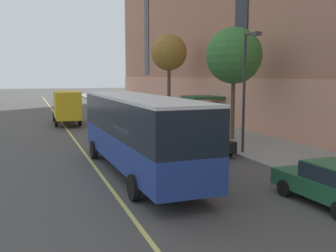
{
  "coord_description": "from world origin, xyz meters",
  "views": [
    {
      "loc": [
        -4.68,
        -15.69,
        4.64
      ],
      "look_at": [
        2.73,
        5.01,
        1.8
      ],
      "focal_mm": 42.0,
      "sensor_mm": 36.0,
      "label": 1
    }
  ],
  "objects_px": {
    "parked_car_champagne_4": "(113,106)",
    "parked_car_green_2": "(331,184)",
    "parked_car_black_5": "(204,140)",
    "parked_car_black_7": "(168,126)",
    "parked_car_darkgray_1": "(123,110)",
    "street_tree_far_uptown": "(234,56)",
    "street_tree_far_downtown": "(169,53)",
    "box_truck": "(66,106)",
    "street_lamp": "(246,80)",
    "city_bus": "(138,130)"
  },
  "relations": [
    {
      "from": "parked_car_darkgray_1",
      "to": "street_tree_far_downtown",
      "type": "relative_size",
      "value": 0.55
    },
    {
      "from": "parked_car_champagne_4",
      "to": "street_tree_far_downtown",
      "type": "distance_m",
      "value": 13.53
    },
    {
      "from": "parked_car_champagne_4",
      "to": "parked_car_black_5",
      "type": "bearing_deg",
      "value": -90.54
    },
    {
      "from": "parked_car_green_2",
      "to": "box_truck",
      "type": "xyz_separation_m",
      "value": [
        -6.71,
        27.09,
        1.01
      ]
    },
    {
      "from": "street_lamp",
      "to": "parked_car_black_5",
      "type": "bearing_deg",
      "value": 142.92
    },
    {
      "from": "parked_car_darkgray_1",
      "to": "parked_car_black_7",
      "type": "distance_m",
      "value": 14.96
    },
    {
      "from": "parked_car_darkgray_1",
      "to": "parked_car_champagne_4",
      "type": "xyz_separation_m",
      "value": [
        0.16,
        6.3,
        -0.0
      ]
    },
    {
      "from": "parked_car_green_2",
      "to": "box_truck",
      "type": "relative_size",
      "value": 0.62
    },
    {
      "from": "street_tree_far_downtown",
      "to": "city_bus",
      "type": "bearing_deg",
      "value": -113.59
    },
    {
      "from": "parked_car_black_7",
      "to": "street_tree_far_uptown",
      "type": "height_order",
      "value": "street_tree_far_uptown"
    },
    {
      "from": "box_truck",
      "to": "street_lamp",
      "type": "height_order",
      "value": "street_lamp"
    },
    {
      "from": "parked_car_green_2",
      "to": "parked_car_champagne_4",
      "type": "height_order",
      "value": "same"
    },
    {
      "from": "parked_car_champagne_4",
      "to": "parked_car_black_5",
      "type": "relative_size",
      "value": 0.94
    },
    {
      "from": "parked_car_green_2",
      "to": "street_tree_far_uptown",
      "type": "xyz_separation_m",
      "value": [
        3.46,
        13.52,
        5.19
      ]
    },
    {
      "from": "city_bus",
      "to": "parked_car_green_2",
      "type": "height_order",
      "value": "city_bus"
    },
    {
      "from": "parked_car_green_2",
      "to": "street_tree_far_downtown",
      "type": "distance_m",
      "value": 27.7
    },
    {
      "from": "parked_car_black_7",
      "to": "city_bus",
      "type": "bearing_deg",
      "value": -116.5
    },
    {
      "from": "parked_car_black_5",
      "to": "street_tree_far_uptown",
      "type": "height_order",
      "value": "street_tree_far_uptown"
    },
    {
      "from": "parked_car_darkgray_1",
      "to": "street_lamp",
      "type": "relative_size",
      "value": 0.69
    },
    {
      "from": "parked_car_darkgray_1",
      "to": "parked_car_green_2",
      "type": "xyz_separation_m",
      "value": [
        0.11,
        -32.08,
        -0.0
      ]
    },
    {
      "from": "parked_car_black_7",
      "to": "street_tree_far_downtown",
      "type": "distance_m",
      "value": 11.98
    },
    {
      "from": "parked_car_darkgray_1",
      "to": "street_tree_far_uptown",
      "type": "distance_m",
      "value": 19.6
    },
    {
      "from": "city_bus",
      "to": "parked_car_black_5",
      "type": "bearing_deg",
      "value": 35.61
    },
    {
      "from": "parked_car_black_7",
      "to": "box_truck",
      "type": "distance_m",
      "value": 12.0
    },
    {
      "from": "parked_car_black_5",
      "to": "parked_car_black_7",
      "type": "bearing_deg",
      "value": 89.06
    },
    {
      "from": "parked_car_green_2",
      "to": "parked_car_black_5",
      "type": "relative_size",
      "value": 0.97
    },
    {
      "from": "parked_car_champagne_4",
      "to": "parked_car_black_7",
      "type": "distance_m",
      "value": 21.26
    },
    {
      "from": "parked_car_green_2",
      "to": "parked_car_black_7",
      "type": "distance_m",
      "value": 17.12
    },
    {
      "from": "parked_car_champagne_4",
      "to": "street_tree_far_uptown",
      "type": "xyz_separation_m",
      "value": [
        3.42,
        -24.86,
        5.2
      ]
    },
    {
      "from": "parked_car_darkgray_1",
      "to": "street_lamp",
      "type": "height_order",
      "value": "street_lamp"
    },
    {
      "from": "street_tree_far_uptown",
      "to": "street_lamp",
      "type": "relative_size",
      "value": 1.13
    },
    {
      "from": "city_bus",
      "to": "parked_car_champagne_4",
      "type": "xyz_separation_m",
      "value": [
        5.39,
        31.77,
        -1.35
      ]
    },
    {
      "from": "street_tree_far_uptown",
      "to": "parked_car_darkgray_1",
      "type": "bearing_deg",
      "value": 100.9
    },
    {
      "from": "parked_car_black_5",
      "to": "street_tree_far_uptown",
      "type": "relative_size",
      "value": 0.61
    },
    {
      "from": "parked_car_darkgray_1",
      "to": "street_tree_far_uptown",
      "type": "relative_size",
      "value": 0.61
    },
    {
      "from": "parked_car_black_5",
      "to": "street_lamp",
      "type": "xyz_separation_m",
      "value": [
        1.92,
        -1.45,
        3.58
      ]
    },
    {
      "from": "parked_car_champagne_4",
      "to": "parked_car_green_2",
      "type": "bearing_deg",
      "value": -90.06
    },
    {
      "from": "street_lamp",
      "to": "street_tree_far_uptown",
      "type": "bearing_deg",
      "value": 69.39
    },
    {
      "from": "parked_car_green_2",
      "to": "street_lamp",
      "type": "distance_m",
      "value": 9.68
    },
    {
      "from": "parked_car_black_5",
      "to": "street_tree_far_uptown",
      "type": "xyz_separation_m",
      "value": [
        3.68,
        3.23,
        5.19
      ]
    },
    {
      "from": "parked_car_darkgray_1",
      "to": "parked_car_green_2",
      "type": "bearing_deg",
      "value": -89.8
    },
    {
      "from": "street_tree_far_uptown",
      "to": "parked_car_black_7",
      "type": "bearing_deg",
      "value": 134.75
    },
    {
      "from": "parked_car_champagne_4",
      "to": "parked_car_black_5",
      "type": "height_order",
      "value": "same"
    },
    {
      "from": "parked_car_green_2",
      "to": "parked_car_champagne_4",
      "type": "relative_size",
      "value": 1.03
    },
    {
      "from": "parked_car_black_5",
      "to": "parked_car_black_7",
      "type": "distance_m",
      "value": 6.84
    },
    {
      "from": "parked_car_darkgray_1",
      "to": "parked_car_champagne_4",
      "type": "distance_m",
      "value": 6.3
    },
    {
      "from": "parked_car_black_7",
      "to": "street_tree_far_uptown",
      "type": "bearing_deg",
      "value": -45.25
    },
    {
      "from": "parked_car_champagne_4",
      "to": "street_lamp",
      "type": "bearing_deg",
      "value": -86.79
    },
    {
      "from": "parked_car_black_5",
      "to": "street_tree_far_downtown",
      "type": "xyz_separation_m",
      "value": [
        3.68,
        16.51,
        6.1
      ]
    },
    {
      "from": "parked_car_champagne_4",
      "to": "box_truck",
      "type": "relative_size",
      "value": 0.6
    }
  ]
}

